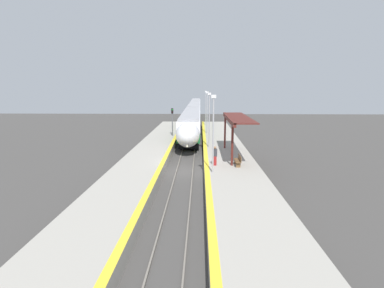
% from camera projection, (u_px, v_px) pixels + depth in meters
% --- Properties ---
extents(ground_plane, '(120.00, 120.00, 0.00)m').
position_uv_depth(ground_plane, '(185.00, 172.00, 26.59)').
color(ground_plane, '#423F3D').
extents(rail_left, '(0.08, 90.00, 0.15)m').
position_uv_depth(rail_left, '(177.00, 171.00, 26.59)').
color(rail_left, slate).
rests_on(rail_left, ground_plane).
extents(rail_right, '(0.08, 90.00, 0.15)m').
position_uv_depth(rail_right, '(193.00, 171.00, 26.55)').
color(rail_right, slate).
rests_on(rail_right, ground_plane).
extents(train, '(2.76, 73.12, 3.82)m').
position_uv_depth(train, '(194.00, 111.00, 66.70)').
color(train, black).
rests_on(train, ground_plane).
extents(platform_right, '(4.60, 64.00, 0.92)m').
position_uv_depth(platform_right, '(230.00, 167.00, 26.40)').
color(platform_right, '#9E998E').
rests_on(platform_right, ground_plane).
extents(platform_left, '(4.16, 64.00, 0.92)m').
position_uv_depth(platform_left, '(142.00, 166.00, 26.60)').
color(platform_left, '#9E998E').
rests_on(platform_left, ground_plane).
extents(platform_bench, '(0.44, 1.72, 0.89)m').
position_uv_depth(platform_bench, '(238.00, 160.00, 25.01)').
color(platform_bench, brown).
rests_on(platform_bench, platform_right).
extents(person_waiting, '(0.36, 0.22, 1.63)m').
position_uv_depth(person_waiting, '(215.00, 156.00, 25.02)').
color(person_waiting, maroon).
rests_on(person_waiting, platform_right).
extents(railway_signal, '(0.28, 0.28, 4.64)m').
position_uv_depth(railway_signal, '(172.00, 122.00, 40.28)').
color(railway_signal, '#59595E').
rests_on(railway_signal, ground_plane).
extents(lamppost_near, '(0.36, 0.20, 5.91)m').
position_uv_depth(lamppost_near, '(213.00, 129.00, 22.46)').
color(lamppost_near, '#9E9EA3').
rests_on(lamppost_near, platform_right).
extents(lamppost_mid, '(0.36, 0.20, 5.91)m').
position_uv_depth(lamppost_mid, '(209.00, 117.00, 32.49)').
color(lamppost_mid, '#9E9EA3').
rests_on(lamppost_mid, platform_right).
extents(lamppost_far, '(0.36, 0.20, 5.91)m').
position_uv_depth(lamppost_far, '(207.00, 110.00, 42.51)').
color(lamppost_far, '#9E9EA3').
rests_on(lamppost_far, platform_right).
extents(lamppost_farthest, '(0.36, 0.20, 5.91)m').
position_uv_depth(lamppost_farthest, '(206.00, 106.00, 52.54)').
color(lamppost_farthest, '#9E9EA3').
rests_on(lamppost_farthest, platform_right).
extents(station_canopy, '(2.02, 10.41, 3.74)m').
position_uv_depth(station_canopy, '(235.00, 120.00, 28.15)').
color(station_canopy, '#511E19').
rests_on(station_canopy, platform_right).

